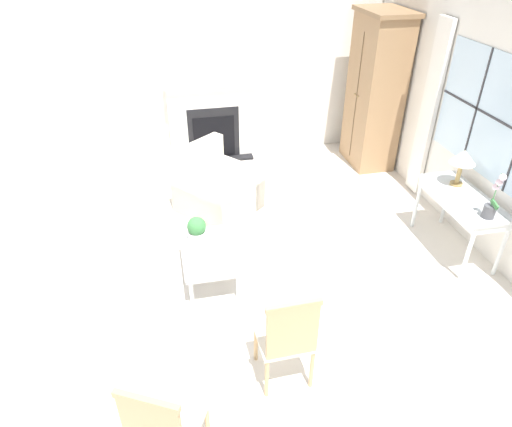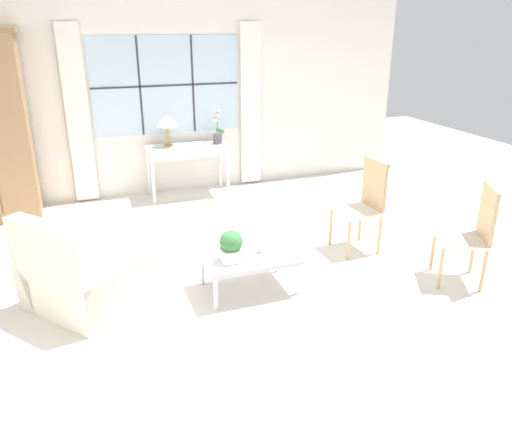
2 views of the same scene
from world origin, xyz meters
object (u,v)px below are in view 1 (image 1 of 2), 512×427
potted_orchid (492,202)px  side_chair_wooden (288,336)px  armchair_upholstered (217,190)px  console_table (462,202)px  coffee_table (209,253)px  potted_plant_small (197,230)px  armoire (375,92)px  accent_chair_wooden (161,425)px  fireplace (212,115)px  pillar_candle (207,253)px  table_lamp (463,158)px

potted_orchid → side_chair_wooden: size_ratio=0.51×
potted_orchid → armchair_upholstered: potted_orchid is taller
console_table → coffee_table: bearing=-91.6°
armchair_upholstered → potted_plant_small: bearing=-17.2°
console_table → armoire: bearing=-179.3°
armoire → accent_chair_wooden: 5.53m
fireplace → pillar_candle: size_ratio=14.92×
fireplace → console_table: bearing=37.9°
table_lamp → armchair_upholstered: (-1.24, -2.64, -0.78)m
side_chair_wooden → accent_chair_wooden: 1.14m
side_chair_wooden → coffee_table: (-1.47, -0.44, -0.23)m
fireplace → accent_chair_wooden: fireplace is taller
potted_orchid → armchair_upholstered: bearing=-127.0°
side_chair_wooden → potted_plant_small: side_chair_wooden is taller
coffee_table → console_table: bearing=88.4°
armoire → accent_chair_wooden: bearing=-38.1°
armoire → potted_orchid: (2.83, 0.01, -0.25)m
table_lamp → accent_chair_wooden: (2.18, -3.47, -0.52)m
fireplace → pillar_candle: fireplace is taller
fireplace → potted_plant_small: bearing=-11.2°
table_lamp → side_chair_wooden: table_lamp is taller
potted_plant_small → pillar_candle: (0.32, 0.07, -0.08)m
console_table → table_lamp: (-0.25, 0.05, 0.42)m
side_chair_wooden → pillar_candle: 1.43m
table_lamp → side_chair_wooden: bearing=-56.4°
coffee_table → pillar_candle: bearing=-12.9°
table_lamp → potted_orchid: 0.71m
coffee_table → potted_plant_small: 0.29m
table_lamp → potted_plant_small: bearing=-90.6°
fireplace → pillar_candle: 3.18m
armoire → console_table: (2.39, 0.03, -0.51)m
table_lamp → potted_orchid: potted_orchid is taller
armoire → side_chair_wooden: 4.51m
accent_chair_wooden → potted_plant_small: accent_chair_wooden is taller
pillar_candle → armoire: bearing=130.5°
armchair_upholstered → armoire: bearing=109.6°
armoire → accent_chair_wooden: size_ratio=2.38×
potted_plant_small → pillar_candle: size_ratio=2.01×
armchair_upholstered → accent_chair_wooden: accent_chair_wooden is taller
accent_chair_wooden → potted_orchid: bearing=113.7°
armchair_upholstered → side_chair_wooden: 2.90m
fireplace → armchair_upholstered: size_ratio=1.71×
table_lamp → potted_plant_small: 3.06m
potted_orchid → potted_plant_small: (-0.72, -2.93, -0.39)m
fireplace → armchair_upholstered: bearing=-6.5°
accent_chair_wooden → console_table: bearing=119.5°
armoire → armchair_upholstered: bearing=-70.4°
armchair_upholstered → coffee_table: bearing=-11.1°
armoire → potted_plant_small: size_ratio=7.99×
table_lamp → potted_orchid: bearing=-6.3°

